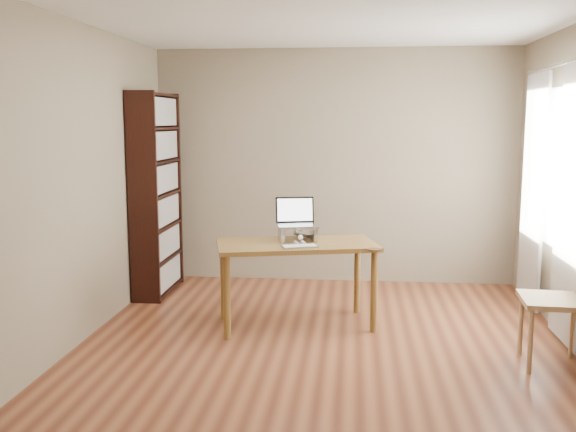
{
  "coord_description": "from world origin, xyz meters",
  "views": [
    {
      "loc": [
        0.22,
        -4.93,
        1.81
      ],
      "look_at": [
        -0.35,
        0.56,
        0.99
      ],
      "focal_mm": 40.0,
      "sensor_mm": 36.0,
      "label": 1
    }
  ],
  "objects_px": {
    "desk": "(296,254)",
    "chair": "(567,291)",
    "cat": "(297,233)",
    "keyboard": "(300,246)",
    "bookshelf": "(157,194)",
    "laptop": "(298,218)"
  },
  "relations": [
    {
      "from": "desk",
      "to": "chair",
      "type": "bearing_deg",
      "value": -34.61
    },
    {
      "from": "bookshelf",
      "to": "desk",
      "type": "distance_m",
      "value": 1.88
    },
    {
      "from": "keyboard",
      "to": "cat",
      "type": "bearing_deg",
      "value": 78.7
    },
    {
      "from": "bookshelf",
      "to": "keyboard",
      "type": "bearing_deg",
      "value": -36.51
    },
    {
      "from": "desk",
      "to": "cat",
      "type": "height_order",
      "value": "cat"
    },
    {
      "from": "desk",
      "to": "chair",
      "type": "xyz_separation_m",
      "value": [
        2.06,
        -0.76,
        -0.08
      ]
    },
    {
      "from": "keyboard",
      "to": "cat",
      "type": "xyz_separation_m",
      "value": [
        -0.05,
        0.33,
        0.05
      ]
    },
    {
      "from": "keyboard",
      "to": "laptop",
      "type": "bearing_deg",
      "value": 77.18
    },
    {
      "from": "cat",
      "to": "chair",
      "type": "xyz_separation_m",
      "value": [
        2.06,
        -0.88,
        -0.24
      ]
    },
    {
      "from": "laptop",
      "to": "desk",
      "type": "bearing_deg",
      "value": -104.25
    },
    {
      "from": "bookshelf",
      "to": "keyboard",
      "type": "xyz_separation_m",
      "value": [
        1.61,
        -1.19,
        -0.29
      ]
    },
    {
      "from": "bookshelf",
      "to": "chair",
      "type": "distance_m",
      "value": 4.04
    },
    {
      "from": "keyboard",
      "to": "cat",
      "type": "height_order",
      "value": "cat"
    },
    {
      "from": "desk",
      "to": "keyboard",
      "type": "bearing_deg",
      "value": -91.99
    },
    {
      "from": "laptop",
      "to": "chair",
      "type": "xyz_separation_m",
      "value": [
        2.06,
        -0.91,
        -0.37
      ]
    },
    {
      "from": "bookshelf",
      "to": "keyboard",
      "type": "height_order",
      "value": "bookshelf"
    },
    {
      "from": "keyboard",
      "to": "bookshelf",
      "type": "bearing_deg",
      "value": 123.13
    },
    {
      "from": "desk",
      "to": "chair",
      "type": "height_order",
      "value": "chair"
    },
    {
      "from": "desk",
      "to": "laptop",
      "type": "height_order",
      "value": "laptop"
    },
    {
      "from": "laptop",
      "to": "chair",
      "type": "bearing_deg",
      "value": -38.0
    },
    {
      "from": "keyboard",
      "to": "chair",
      "type": "bearing_deg",
      "value": -35.5
    },
    {
      "from": "bookshelf",
      "to": "cat",
      "type": "bearing_deg",
      "value": -28.92
    }
  ]
}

